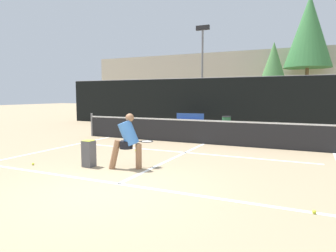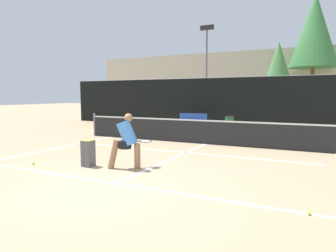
{
  "view_description": "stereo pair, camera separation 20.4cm",
  "coord_description": "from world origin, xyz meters",
  "px_view_note": "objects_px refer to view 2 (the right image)",
  "views": [
    {
      "loc": [
        3.62,
        -4.85,
        1.91
      ],
      "look_at": [
        -0.29,
        3.56,
        0.95
      ],
      "focal_mm": 32.0,
      "sensor_mm": 36.0,
      "label": 1
    },
    {
      "loc": [
        3.8,
        -4.77,
        1.91
      ],
      "look_at": [
        -0.29,
        3.56,
        0.95
      ],
      "focal_mm": 32.0,
      "sensor_mm": 36.0,
      "label": 2
    }
  ],
  "objects_px": {
    "parked_car": "(250,114)",
    "ball_hopper": "(88,153)",
    "courtside_bench": "(193,120)",
    "player_practicing": "(127,139)",
    "trash_bin": "(229,124)"
  },
  "relations": [
    {
      "from": "trash_bin",
      "to": "parked_car",
      "type": "bearing_deg",
      "value": 87.22
    },
    {
      "from": "courtside_bench",
      "to": "trash_bin",
      "type": "relative_size",
      "value": 2.09
    },
    {
      "from": "ball_hopper",
      "to": "courtside_bench",
      "type": "height_order",
      "value": "courtside_bench"
    },
    {
      "from": "player_practicing",
      "to": "ball_hopper",
      "type": "height_order",
      "value": "player_practicing"
    },
    {
      "from": "ball_hopper",
      "to": "courtside_bench",
      "type": "xyz_separation_m",
      "value": [
        -0.88,
        9.87,
        0.1
      ]
    },
    {
      "from": "player_practicing",
      "to": "courtside_bench",
      "type": "xyz_separation_m",
      "value": [
        -1.95,
        9.62,
        -0.3
      ]
    },
    {
      "from": "ball_hopper",
      "to": "parked_car",
      "type": "bearing_deg",
      "value": 83.56
    },
    {
      "from": "player_practicing",
      "to": "parked_car",
      "type": "relative_size",
      "value": 0.34
    },
    {
      "from": "player_practicing",
      "to": "parked_car",
      "type": "xyz_separation_m",
      "value": [
        0.51,
        13.78,
        -0.13
      ]
    },
    {
      "from": "player_practicing",
      "to": "trash_bin",
      "type": "xyz_separation_m",
      "value": [
        0.29,
        9.25,
        -0.37
      ]
    },
    {
      "from": "courtside_bench",
      "to": "parked_car",
      "type": "bearing_deg",
      "value": 54.6
    },
    {
      "from": "parked_car",
      "to": "ball_hopper",
      "type": "bearing_deg",
      "value": -96.44
    },
    {
      "from": "ball_hopper",
      "to": "trash_bin",
      "type": "height_order",
      "value": "trash_bin"
    },
    {
      "from": "player_practicing",
      "to": "parked_car",
      "type": "distance_m",
      "value": 13.79
    },
    {
      "from": "player_practicing",
      "to": "courtside_bench",
      "type": "relative_size",
      "value": 0.88
    }
  ]
}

